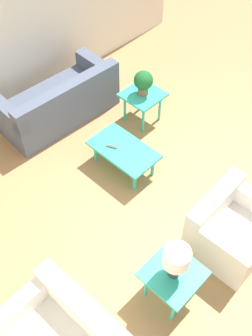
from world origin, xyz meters
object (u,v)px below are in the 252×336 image
Objects in this scene: armchair at (229,229)px; table_lamp at (176,260)px; coffee_table at (124,151)px; potted_plant at (143,82)px; sofa at (60,103)px; side_table_lamp at (173,276)px; side_table_plant at (143,98)px.

armchair is 1.17m from table_lamp.
coffee_table is 2.45× the size of potted_plant.
sofa is 3.43m from side_table_lamp.
sofa reaches higher than armchair.
table_lamp reaches higher than side_table_lamp.
table_lamp reaches higher than potted_plant.
armchair is at bearing 180.00° from coffee_table.
side_table_lamp is 1.45× the size of potted_plant.
side_table_plant is at bearing -41.50° from side_table_lamp.
side_table_plant reaches higher than coffee_table.
potted_plant reaches higher than side_table_plant.
sofa is 1.34m from side_table_plant.
sofa is 4.27× the size of table_lamp.
armchair is 1.69× the size of side_table_lamp.
table_lamp is (0.07, 1.03, 0.55)m from armchair.
potted_plant is at bearing 90.00° from side_table_plant.
armchair reaches higher than side_table_lamp.
side_table_lamp is (-3.24, 1.10, 0.16)m from sofa.
sofa is at bearing 41.10° from side_table_plant.
table_lamp is at bearing 149.28° from coffee_table.
sofa is at bearing -18.80° from side_table_lamp.
table_lamp is (-3.24, 1.10, 0.54)m from sofa.
sofa is 3.31m from armchair.
side_table_plant is 3.01m from table_lamp.
side_table_lamp is at bearing 149.28° from coffee_table.
coffee_table is at bearing 117.85° from potted_plant.
sofa is 1.97× the size of armchair.
armchair is at bearing 91.50° from sofa.
side_table_plant is (2.30, -0.95, 0.17)m from armchair.
side_table_plant is 0.31m from potted_plant.
table_lamp is at bearing -90.00° from side_table_lamp.
side_table_lamp is at bearing 73.94° from sofa.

